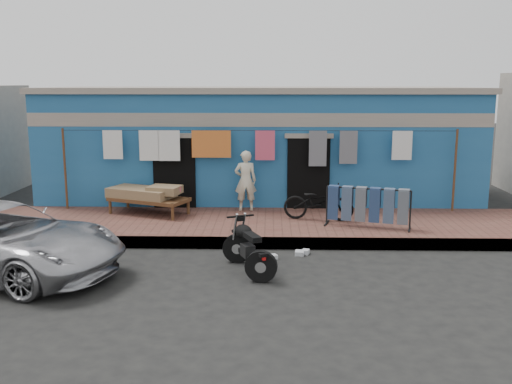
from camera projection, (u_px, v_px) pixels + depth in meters
name	position (u px, v px, depth m)	size (l,w,h in m)	color
ground	(253.00, 272.00, 10.67)	(80.00, 80.00, 0.00)	black
sidewalk	(257.00, 226.00, 13.59)	(28.00, 3.00, 0.25)	brown
curb	(255.00, 243.00, 12.17)	(28.00, 0.10, 0.25)	gray
building	(260.00, 143.00, 17.21)	(12.20, 5.20, 3.36)	#1F568A
clothesline	(245.00, 150.00, 14.50)	(10.06, 0.06, 2.10)	brown
seated_person	(246.00, 181.00, 14.58)	(0.56, 0.37, 1.55)	beige
bicycle	(319.00, 198.00, 13.59)	(0.59, 1.66, 1.07)	black
motorcycle	(249.00, 246.00, 10.62)	(1.11, 1.63, 1.00)	black
charpoy	(149.00, 200.00, 14.27)	(2.28, 1.68, 0.70)	brown
jeans_rack	(368.00, 207.00, 12.94)	(2.01, 0.93, 0.95)	black
litter_a	(272.00, 257.00, 11.47)	(0.20, 0.16, 0.09)	silver
litter_b	(305.00, 252.00, 11.81)	(0.18, 0.14, 0.09)	silver
litter_c	(300.00, 253.00, 11.73)	(0.22, 0.18, 0.09)	silver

